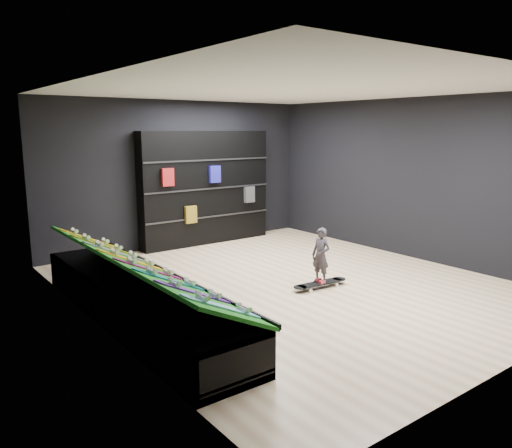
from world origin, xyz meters
TOP-DOWN VIEW (x-y plane):
  - floor at (0.00, 0.00)m, footprint 6.00×7.00m
  - ceiling at (0.00, 0.00)m, footprint 6.00×7.00m
  - wall_back at (0.00, 3.50)m, footprint 6.00×0.02m
  - wall_left at (-3.00, 0.00)m, footprint 0.02×7.00m
  - wall_right at (3.00, 0.00)m, footprint 0.02×7.00m
  - display_rack at (-2.55, 0.00)m, footprint 0.90×4.50m
  - turf_ramp at (-2.50, 0.00)m, footprint 0.92×4.50m
  - back_shelving at (0.51, 3.32)m, footprint 2.98×0.35m
  - floor_skateboard at (0.27, -0.43)m, footprint 0.99×0.29m
  - child at (0.27, -0.43)m, footprint 0.17×0.21m
  - display_board_0 at (-2.49, -1.90)m, footprint 0.93×0.22m
  - display_board_1 at (-2.49, -1.36)m, footprint 0.93×0.22m
  - display_board_2 at (-2.49, -0.81)m, footprint 0.93×0.22m
  - display_board_3 at (-2.49, -0.27)m, footprint 0.93×0.22m
  - display_board_4 at (-2.49, 0.27)m, footprint 0.93×0.22m
  - display_board_5 at (-2.49, 0.81)m, footprint 0.93×0.22m
  - display_board_6 at (-2.49, 1.36)m, footprint 0.93×0.22m
  - display_board_7 at (-2.49, 1.90)m, footprint 0.93×0.22m

SIDE VIEW (x-z plane):
  - floor at x=0.00m, z-range -0.01..0.01m
  - floor_skateboard at x=0.27m, z-range 0.00..0.09m
  - display_rack at x=-2.55m, z-range 0.00..0.50m
  - child at x=0.27m, z-range 0.09..0.61m
  - turf_ramp at x=-2.50m, z-range 0.48..0.94m
  - display_board_0 at x=-2.49m, z-range 0.49..0.99m
  - display_board_1 at x=-2.49m, z-range 0.49..0.99m
  - display_board_2 at x=-2.49m, z-range 0.49..0.99m
  - display_board_3 at x=-2.49m, z-range 0.49..0.99m
  - display_board_4 at x=-2.49m, z-range 0.49..0.99m
  - display_board_5 at x=-2.49m, z-range 0.49..0.99m
  - display_board_6 at x=-2.49m, z-range 0.49..0.99m
  - display_board_7 at x=-2.49m, z-range 0.49..0.99m
  - back_shelving at x=0.51m, z-range 0.00..2.38m
  - wall_back at x=0.00m, z-range 0.00..3.00m
  - wall_left at x=-3.00m, z-range 0.00..3.00m
  - wall_right at x=3.00m, z-range 0.00..3.00m
  - ceiling at x=0.00m, z-range 3.00..3.00m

